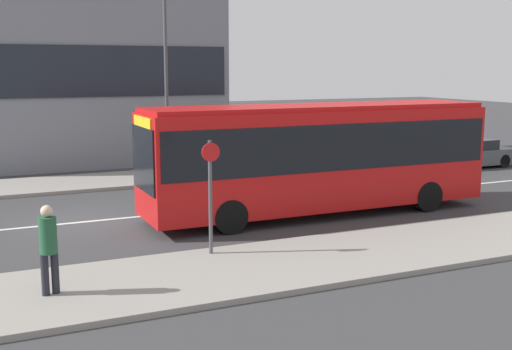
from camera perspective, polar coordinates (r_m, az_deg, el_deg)
The scene contains 10 objects.
ground_plane at distance 19.58m, azimuth -14.49°, elevation -4.01°, with size 120.00×120.00×0.00m, color #3A3A3D.
sidewalk_near at distance 13.67m, azimuth -9.86°, elevation -9.50°, with size 44.00×3.50×0.13m.
sidewalk_far at distance 25.63m, azimuth -16.93°, elevation -0.79°, with size 44.00×3.50×0.13m.
lane_centerline at distance 19.58m, azimuth -14.49°, elevation -4.00°, with size 41.80×0.16×0.01m.
city_bus at distance 19.63m, azimuth 5.52°, elevation 2.05°, with size 10.85×2.49×3.38m.
parked_car_0 at distance 27.35m, azimuth 10.44°, elevation 1.36°, with size 4.51×1.72×1.41m.
parked_car_1 at distance 30.60m, azimuth 18.32°, elevation 1.80°, with size 4.38×1.76×1.27m.
pedestrian_near_stop at distance 13.03m, azimuth -17.97°, elevation -5.84°, with size 0.34×0.34×1.77m.
bus_stop_sign at distance 15.00m, azimuth -4.07°, elevation -1.18°, with size 0.44×0.12×2.70m.
street_lamp at distance 25.20m, azimuth -8.03°, elevation 10.40°, with size 0.36×0.36×7.95m.
Camera 1 is at (-3.14, -18.79, 4.51)m, focal length 45.00 mm.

